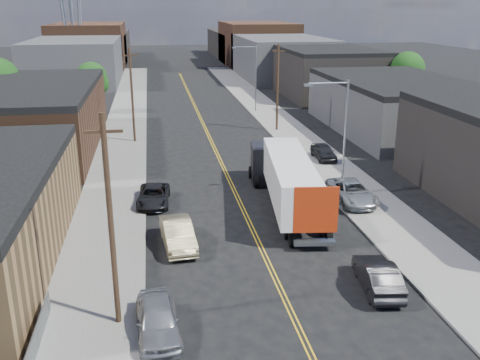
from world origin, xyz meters
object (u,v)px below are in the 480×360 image
object	(u,v)px
car_left_a	(158,320)
car_left_b	(178,234)
car_left_c	(154,196)
car_right_lot_c	(323,152)
car_right_oncoming	(378,275)
car_right_lot_a	(352,192)
semi_truck	(284,176)

from	to	relation	value
car_left_a	car_left_b	xyz separation A→B (m)	(1.40, 9.20, 0.03)
car_left_c	car_right_lot_c	distance (m)	18.62
car_left_b	car_right_oncoming	xyz separation A→B (m)	(10.00, -6.90, -0.05)
car_right_oncoming	car_right_lot_a	bearing A→B (deg)	-97.16
car_left_a	car_right_oncoming	distance (m)	11.63
car_left_b	car_left_c	bearing A→B (deg)	95.17
car_right_oncoming	car_left_b	bearing A→B (deg)	-27.16
semi_truck	car_left_b	size ratio (longest dim) A/B	3.18
car_left_c	car_right_oncoming	size ratio (longest dim) A/B	1.04
car_left_a	car_left_b	distance (m)	9.30
semi_truck	car_right_oncoming	world-z (taller)	semi_truck
car_left_a	car_left_b	bearing A→B (deg)	77.73
car_left_b	car_right_lot_a	bearing A→B (deg)	16.97
semi_truck	car_left_c	size ratio (longest dim) A/B	3.24
semi_truck	car_left_b	xyz separation A→B (m)	(-8.08, -5.73, -1.51)
car_left_b	car_right_oncoming	bearing A→B (deg)	-39.86
car_left_b	car_right_lot_a	distance (m)	14.26
car_left_b	car_right_lot_a	xyz separation A→B (m)	(13.20, 5.40, 0.10)
car_right_oncoming	car_right_lot_c	size ratio (longest dim) A/B	1.11
semi_truck	car_left_c	distance (m)	9.80
car_right_oncoming	car_right_lot_c	world-z (taller)	car_right_lot_c
car_left_b	car_right_lot_c	size ratio (longest dim) A/B	1.17
car_right_lot_c	car_right_lot_a	bearing A→B (deg)	-97.07
car_left_b	car_left_c	xyz separation A→B (m)	(-1.40, 7.60, -0.14)
car_right_lot_a	car_left_a	bearing A→B (deg)	-135.96
car_right_lot_a	semi_truck	bearing A→B (deg)	175.31
car_left_a	car_left_c	size ratio (longest dim) A/B	0.95
car_left_a	car_right_lot_c	size ratio (longest dim) A/B	1.10
car_right_lot_c	car_left_a	bearing A→B (deg)	-121.24
car_right_oncoming	car_right_lot_c	xyz separation A→B (m)	(4.72, 23.81, 0.10)
semi_truck	car_right_lot_c	xyz separation A→B (m)	(6.64, 11.19, -1.45)
semi_truck	car_left_a	size ratio (longest dim) A/B	3.40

